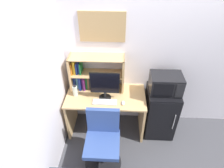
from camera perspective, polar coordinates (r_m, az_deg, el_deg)
The scene contains 12 objects.
wall_back at distance 3.20m, azimuth 23.14°, elevation 7.45°, with size 6.40×0.04×2.60m, color silver.
wall_left at distance 1.97m, azimuth -26.69°, elevation -14.49°, with size 0.04×4.40×2.60m, color silver.
desk at distance 3.18m, azimuth -1.78°, elevation -6.63°, with size 1.24×0.65×0.77m.
hutch_bookshelf at distance 3.05m, azimuth -6.69°, elevation 2.98°, with size 0.85×0.28×0.58m.
monitor at distance 2.81m, azimuth -2.17°, elevation -0.23°, with size 0.44×0.18×0.46m.
keyboard at distance 2.89m, azimuth -2.16°, elevation -5.42°, with size 0.36×0.12×0.02m, color silver.
computer_mouse at distance 2.87m, azimuth 3.35°, elevation -5.67°, with size 0.05×0.09×0.03m, color silver.
water_bottle at distance 3.02m, azimuth -10.92°, elevation -2.01°, with size 0.08×0.08×0.19m.
mini_fridge at distance 3.32m, azimuth 14.10°, elevation -7.97°, with size 0.48×0.53×0.87m.
microwave at distance 2.96m, azimuth 15.73°, elevation 0.11°, with size 0.47×0.34×0.29m.
desk_chair at distance 2.85m, azimuth -2.75°, elevation -17.39°, with size 0.55×0.55×0.93m.
wall_corkboard at distance 2.80m, azimuth -2.94°, elevation 16.62°, with size 0.66×0.02×0.43m, color tan.
Camera 1 is at (-0.71, -2.62, 2.71)m, focal length 30.67 mm.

